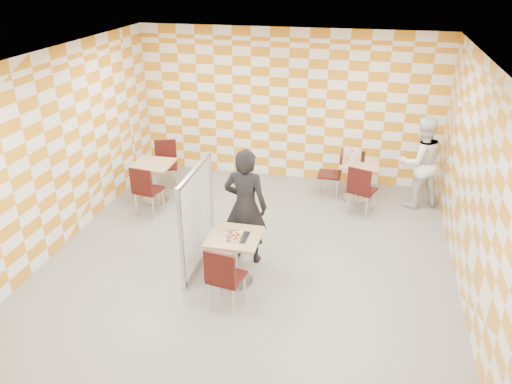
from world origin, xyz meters
TOP-DOWN VIEW (x-y plane):
  - room_shell at (0.00, 0.54)m, footprint 7.00×7.00m
  - main_table at (-0.06, -0.40)m, footprint 0.70×0.70m
  - second_table at (1.48, 2.70)m, footprint 0.70×0.70m
  - empty_table at (-2.21, 1.82)m, footprint 0.70×0.70m
  - chair_main_front at (-0.04, -1.03)m, footprint 0.48×0.49m
  - chair_second_front at (1.55, 2.04)m, footprint 0.55×0.55m
  - chair_second_side at (1.05, 2.71)m, footprint 0.43×0.42m
  - chair_empty_near at (-2.11, 1.21)m, footprint 0.48×0.49m
  - chair_empty_far at (-2.25, 2.51)m, footprint 0.55×0.55m
  - partition at (-0.70, -0.08)m, footprint 0.08×1.38m
  - man_dark at (-0.06, 0.23)m, footprint 0.68×0.47m
  - man_white at (2.55, 2.69)m, footprint 1.01×0.91m
  - pizza_on_foil at (-0.06, -0.41)m, footprint 0.40×0.40m
  - sport_bottle at (1.34, 2.76)m, footprint 0.06×0.06m
  - soda_bottle at (1.54, 2.74)m, footprint 0.07×0.07m

SIDE VIEW (x-z plane):
  - main_table at x=-0.06m, z-range 0.13..0.88m
  - second_table at x=1.48m, z-range 0.13..0.88m
  - empty_table at x=-2.21m, z-range 0.13..0.88m
  - chair_main_front at x=-0.04m, z-range 0.08..1.01m
  - chair_second_front at x=1.55m, z-range 0.08..1.01m
  - chair_second_side at x=1.05m, z-range 0.08..1.01m
  - chair_empty_near at x=-2.11m, z-range 0.08..1.01m
  - chair_empty_far at x=-2.25m, z-range 0.08..1.01m
  - pizza_on_foil at x=-0.06m, z-range 0.74..0.79m
  - partition at x=-0.70m, z-range 0.02..1.57m
  - sport_bottle at x=1.34m, z-range 0.74..0.94m
  - man_white at x=2.55m, z-range 0.00..1.70m
  - soda_bottle at x=1.54m, z-range 0.74..0.97m
  - man_dark at x=-0.06m, z-range 0.00..1.77m
  - room_shell at x=0.00m, z-range -2.00..5.00m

